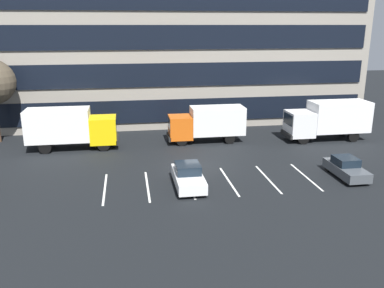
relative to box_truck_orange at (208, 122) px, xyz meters
The scene contains 8 objects.
ground_plane 6.88m from the box_truck_orange, 106.30° to the right, with size 120.00×120.00×0.00m, color black.
office_building 13.76m from the box_truck_orange, 99.13° to the left, with size 40.36×13.17×18.00m.
lot_markings 10.27m from the box_truck_orange, 100.62° to the right, with size 14.14×5.40×0.01m.
box_truck_orange is the anchor object (origin of this frame).
box_truck_yellow 12.08m from the box_truck_orange, behind, with size 7.62×2.52×3.53m.
box_truck_white 11.22m from the box_truck_orange, ahead, with size 7.74×2.56×3.59m.
sedan_charcoal 13.10m from the box_truck_orange, 52.89° to the right, with size 1.65×3.94×1.41m.
sedan_white 11.04m from the box_truck_orange, 107.95° to the right, with size 1.81×4.32×1.55m.
Camera 1 is at (-5.27, -29.12, 10.38)m, focal length 38.25 mm.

